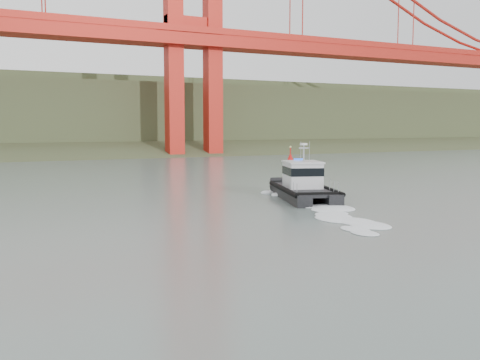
% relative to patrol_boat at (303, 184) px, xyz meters
% --- Properties ---
extents(ground, '(400.00, 400.00, 0.00)m').
position_rel_patrol_boat_xyz_m(ground, '(-7.53, -13.27, -1.16)').
color(ground, '#4F5E5A').
rests_on(ground, ground).
extents(headlands, '(500.00, 105.36, 27.12)m').
position_rel_patrol_boat_xyz_m(headlands, '(-7.53, 112.23, 5.89)').
color(headlands, '#42502D').
rests_on(headlands, ground).
extents(patrol_boat, '(6.21, 10.14, 4.63)m').
position_rel_patrol_boat_xyz_m(patrol_boat, '(0.00, 0.00, 0.00)').
color(patrol_boat, black).
rests_on(patrol_boat, ground).
extents(nav_buoy, '(1.56, 1.56, 3.25)m').
position_rel_patrol_boat_xyz_m(nav_buoy, '(15.73, 27.84, -0.30)').
color(nav_buoy, red).
rests_on(nav_buoy, ground).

